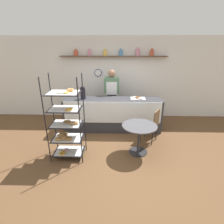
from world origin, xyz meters
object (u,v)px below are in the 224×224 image
coffee_carafe (83,93)px  donut_tray_counter (138,98)px  pastry_rack (66,124)px  person_worker (112,94)px  cafe_chair (153,122)px  cafe_table (139,132)px

coffee_carafe → donut_tray_counter: size_ratio=0.88×
pastry_rack → person_worker: bearing=65.0°
donut_tray_counter → person_worker: bearing=145.4°
cafe_chair → pastry_rack: bearing=-39.4°
pastry_rack → person_worker: size_ratio=1.09×
person_worker → pastry_rack: bearing=-115.0°
pastry_rack → person_worker: pastry_rack is taller
pastry_rack → coffee_carafe: (0.13, 1.41, 0.33)m
coffee_carafe → cafe_table: bearing=-39.0°
person_worker → coffee_carafe: bearing=-143.6°
cafe_chair → donut_tray_counter: bearing=-126.0°
donut_tray_counter → pastry_rack: bearing=-139.3°
person_worker → cafe_chair: person_worker is taller
person_worker → donut_tray_counter: size_ratio=4.09×
person_worker → coffee_carafe: size_ratio=4.64×
pastry_rack → person_worker: 2.21m
coffee_carafe → donut_tray_counter: coffee_carafe is taller
pastry_rack → cafe_chair: size_ratio=2.08×
cafe_table → cafe_chair: (0.41, 0.51, 0.01)m
cafe_table → cafe_chair: bearing=51.6°
coffee_carafe → pastry_rack: bearing=-95.2°
cafe_chair → donut_tray_counter: donut_tray_counter is taller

